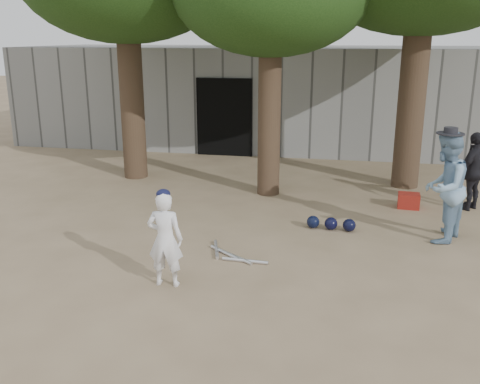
% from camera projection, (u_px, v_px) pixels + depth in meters
% --- Properties ---
extents(ground, '(70.00, 70.00, 0.00)m').
position_uv_depth(ground, '(187.00, 270.00, 7.94)').
color(ground, '#937C5E').
rests_on(ground, ground).
extents(boy_player, '(0.51, 0.35, 1.35)m').
position_uv_depth(boy_player, '(165.00, 239.00, 7.28)').
color(boy_player, white).
rests_on(boy_player, ground).
extents(spectator_blue, '(1.03, 1.12, 1.86)m').
position_uv_depth(spectator_blue, '(444.00, 187.00, 8.83)').
color(spectator_blue, '#7CA1C0').
rests_on(spectator_blue, ground).
extents(spectator_dark, '(0.89, 0.93, 1.56)m').
position_uv_depth(spectator_dark, '(474.00, 171.00, 10.50)').
color(spectator_dark, black).
rests_on(spectator_dark, ground).
extents(red_bag, '(0.44, 0.35, 0.30)m').
position_uv_depth(red_bag, '(409.00, 201.00, 10.74)').
color(red_bag, maroon).
rests_on(red_bag, ground).
extents(back_building, '(16.00, 5.24, 3.00)m').
position_uv_depth(back_building, '(278.00, 95.00, 17.24)').
color(back_building, gray).
rests_on(back_building, ground).
extents(helmet_row, '(0.87, 0.28, 0.23)m').
position_uv_depth(helmet_row, '(331.00, 224.00, 9.54)').
color(helmet_row, black).
rests_on(helmet_row, ground).
extents(bat_pile, '(1.03, 0.82, 0.06)m').
position_uv_depth(bat_pile, '(230.00, 255.00, 8.40)').
color(bat_pile, silver).
rests_on(bat_pile, ground).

